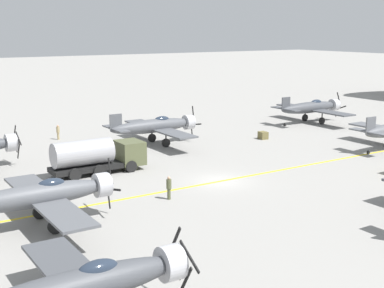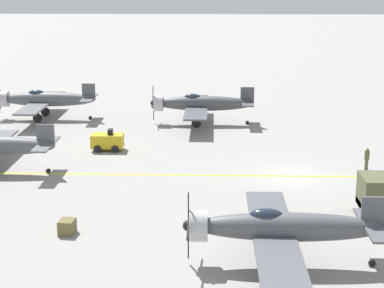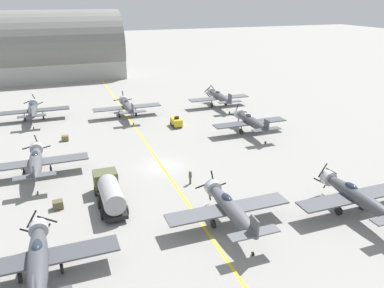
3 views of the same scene
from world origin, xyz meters
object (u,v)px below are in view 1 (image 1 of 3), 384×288
Objects in this scene: airplane_mid_left at (156,126)px; airplane_near_center at (40,196)px; fuel_tanker at (98,156)px; ground_crew_inspecting at (169,187)px; airplane_near_right at (81,288)px; ground_crew_walking at (58,132)px; airplane_far_left at (312,107)px; supply_crate_by_tanker at (263,135)px; supply_crate_mid_lane at (87,155)px.

airplane_mid_left is 1.00× the size of airplane_near_center.
ground_crew_inspecting is (9.34, 1.41, -0.59)m from fuel_tanker.
fuel_tanker is (-22.38, 10.15, -0.50)m from airplane_near_right.
ground_crew_walking is at bearing 173.39° from fuel_tanker.
airplane_far_left is at bearing 103.80° from fuel_tanker.
airplane_near_center is 31.80m from supply_crate_by_tanker.
airplane_near_right is at bearing -24.39° from fuel_tanker.
airplane_far_left is 12.26× the size of supply_crate_by_tanker.
ground_crew_inspecting reaches higher than supply_crate_by_tanker.
airplane_near_right is 7.12× the size of ground_crew_inspecting.
ground_crew_walking reaches higher than supply_crate_by_tanker.
supply_crate_by_tanker is at bearing 85.27° from supply_crate_mid_lane.
airplane_far_left reaches higher than supply_crate_mid_lane.
supply_crate_mid_lane is (2.02, -8.44, -1.58)m from airplane_mid_left.
airplane_far_left is 35.95m from ground_crew_inspecting.
ground_crew_walking is at bearing 153.37° from airplane_near_right.
airplane_mid_left is 12.26× the size of supply_crate_by_tanker.
fuel_tanker reaches higher than supply_crate_mid_lane.
supply_crate_mid_lane is (2.92, -31.81, -1.58)m from airplane_far_left.
airplane_near_right is at bearing -17.53° from ground_crew_walking.
fuel_tanker is 5.36m from supply_crate_mid_lane.
airplane_near_center is at bearing -38.74° from fuel_tanker.
ground_crew_walking is (-25.24, 9.69, -1.12)m from airplane_near_center.
airplane_near_center is at bearing -21.00° from ground_crew_walking.
ground_crew_walking is at bearing -121.86° from supply_crate_by_tanker.
airplane_far_left is 1.50× the size of fuel_tanker.
airplane_mid_left is 24.32m from airplane_near_center.
airplane_far_left reaches higher than supply_crate_by_tanker.
airplane_near_right reaches higher than ground_crew_walking.
airplane_near_center is 7.12× the size of ground_crew_inspecting.
airplane_far_left is 7.33× the size of ground_crew_walking.
airplane_near_right is 11.67× the size of supply_crate_mid_lane.
airplane_far_left is 12.88m from supply_crate_by_tanker.
airplane_mid_left reaches higher than ground_crew_walking.
airplane_mid_left reaches higher than airplane_near_center.
ground_crew_walking reaches higher than supply_crate_mid_lane.
airplane_far_left is at bearing 118.98° from ground_crew_inspecting.
airplane_far_left is at bearing 110.02° from airplane_near_center.
supply_crate_mid_lane is at bearing -94.73° from supply_crate_by_tanker.
ground_crew_walking is (-37.76, 11.93, -1.12)m from airplane_near_right.
ground_crew_inspecting reaches higher than ground_crew_walking.
ground_crew_inspecting is (17.41, -31.43, -1.09)m from airplane_far_left.
fuel_tanker is 15.50m from ground_crew_walking.
airplane_near_right is at bearing -50.20° from supply_crate_by_tanker.
fuel_tanker is at bearing 137.54° from airplane_near_center.
fuel_tanker is at bearing -68.10° from airplane_far_left.
ground_crew_inspecting is at bearing 1.51° from supply_crate_mid_lane.
airplane_far_left is at bearing 116.20° from airplane_near_right.
supply_crate_by_tanker is at bearing 58.14° from ground_crew_walking.
fuel_tanker is at bearing -6.61° from ground_crew_walking.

